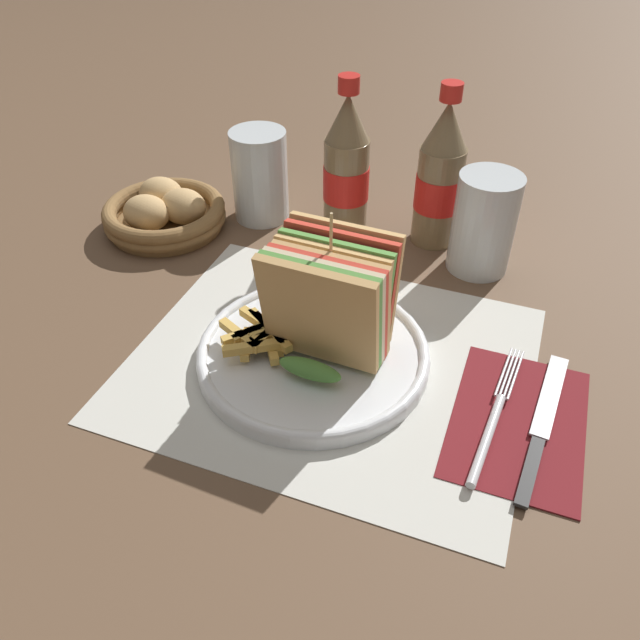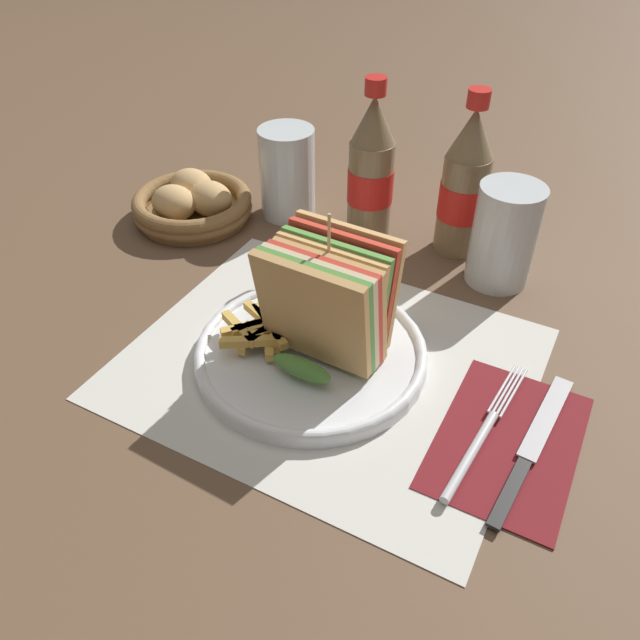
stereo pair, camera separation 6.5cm
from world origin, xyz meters
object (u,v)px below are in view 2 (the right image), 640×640
object	(u,v)px
knife	(531,448)
plate_main	(311,352)
club_sandwich	(328,302)
glass_far	(288,178)
fork	(479,441)
coke_bottle_far	(465,186)
coke_bottle_near	(371,172)
glass_near	(503,242)
bread_basket	(193,203)

from	to	relation	value
knife	plate_main	bearing A→B (deg)	-178.61
club_sandwich	glass_far	xyz separation A→B (m)	(-0.19, 0.25, -0.02)
fork	coke_bottle_far	world-z (taller)	coke_bottle_far
knife	coke_bottle_far	distance (m)	0.35
plate_main	club_sandwich	distance (m)	0.07
fork	plate_main	bearing A→B (deg)	175.87
club_sandwich	coke_bottle_near	distance (m)	0.26
knife	glass_near	distance (m)	0.28
club_sandwich	bread_basket	xyz separation A→B (m)	(-0.30, 0.17, -0.05)
coke_bottle_near	coke_bottle_far	bearing A→B (deg)	8.73
glass_near	bread_basket	distance (m)	0.43
bread_basket	club_sandwich	bearing A→B (deg)	-29.48
glass_far	bread_basket	size ratio (longest dim) A/B	0.75
bread_basket	fork	bearing A→B (deg)	-23.76
coke_bottle_far	fork	bearing A→B (deg)	-67.85
club_sandwich	coke_bottle_near	size ratio (longest dim) A/B	0.75
glass_near	bread_basket	size ratio (longest dim) A/B	0.75
club_sandwich	coke_bottle_far	world-z (taller)	coke_bottle_far
plate_main	club_sandwich	size ratio (longest dim) A/B	1.54
knife	fork	bearing A→B (deg)	-155.32
knife	bread_basket	world-z (taller)	bread_basket
bread_basket	glass_near	bearing A→B (deg)	7.66
plate_main	glass_near	size ratio (longest dim) A/B	1.95
plate_main	bread_basket	distance (m)	0.34
coke_bottle_far	bread_basket	xyz separation A→B (m)	(-0.35, -0.10, -0.07)
coke_bottle_near	plate_main	bearing A→B (deg)	-78.14
knife	coke_bottle_near	size ratio (longest dim) A/B	0.94
glass_far	coke_bottle_near	bearing A→B (deg)	2.90
coke_bottle_near	coke_bottle_far	distance (m)	0.12
fork	glass_near	size ratio (longest dim) A/B	1.52
fork	knife	size ratio (longest dim) A/B	0.96
coke_bottle_near	coke_bottle_far	world-z (taller)	same
coke_bottle_near	glass_near	size ratio (longest dim) A/B	1.68
coke_bottle_near	bread_basket	bearing A→B (deg)	-160.70
coke_bottle_far	coke_bottle_near	bearing A→B (deg)	-171.27
glass_far	bread_basket	bearing A→B (deg)	-145.79
club_sandwich	coke_bottle_near	bearing A→B (deg)	105.35
plate_main	glass_far	world-z (taller)	glass_far
fork	glass_far	bearing A→B (deg)	147.02
plate_main	coke_bottle_near	xyz separation A→B (m)	(-0.06, 0.26, 0.08)
knife	glass_near	bearing A→B (deg)	117.43
bread_basket	glass_far	bearing A→B (deg)	34.21
fork	coke_bottle_near	size ratio (longest dim) A/B	0.90
fork	knife	xyz separation A→B (m)	(0.04, 0.02, -0.00)
coke_bottle_far	bread_basket	distance (m)	0.37
knife	glass_far	world-z (taller)	glass_far
coke_bottle_near	glass_far	bearing A→B (deg)	-177.10
club_sandwich	glass_near	distance (m)	0.26
coke_bottle_far	club_sandwich	bearing A→B (deg)	-100.30
club_sandwich	knife	xyz separation A→B (m)	(0.22, -0.02, -0.07)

